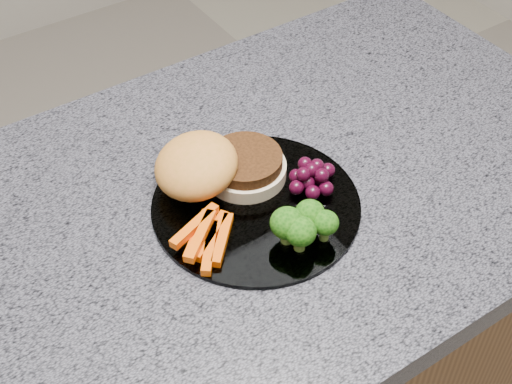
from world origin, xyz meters
The scene contains 6 objects.
countertop centered at (0.00, 0.00, 0.88)m, with size 1.20×0.60×0.04m, color #55545F.
plate centered at (0.08, -0.03, 0.90)m, with size 0.26×0.26×0.01m, color white.
burger centered at (0.06, 0.03, 0.93)m, with size 0.17×0.13×0.06m.
carrot_sticks centered at (0.00, -0.05, 0.91)m, with size 0.09×0.09×0.02m.
broccoli centered at (0.09, -0.11, 0.93)m, with size 0.08×0.06×0.05m.
grape_bunch centered at (0.16, -0.04, 0.92)m, with size 0.07×0.06×0.03m.
Camera 1 is at (-0.26, -0.54, 1.54)m, focal length 50.00 mm.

